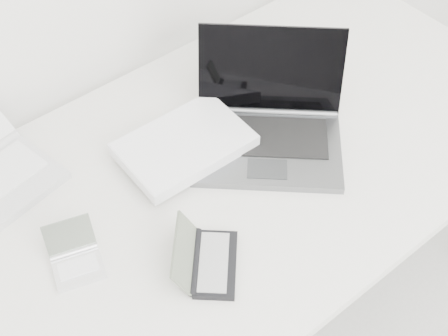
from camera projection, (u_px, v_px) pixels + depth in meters
desk at (223, 182)px, 1.41m from camera, size 1.60×0.80×0.73m
laptop_large at (232, 134)px, 1.39m from camera, size 0.53×0.44×0.22m
pda_silver at (76, 259)px, 1.20m from camera, size 0.12×0.14×0.07m
palmtop_charcoal at (207, 261)px, 1.20m from camera, size 0.19×0.19×0.08m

